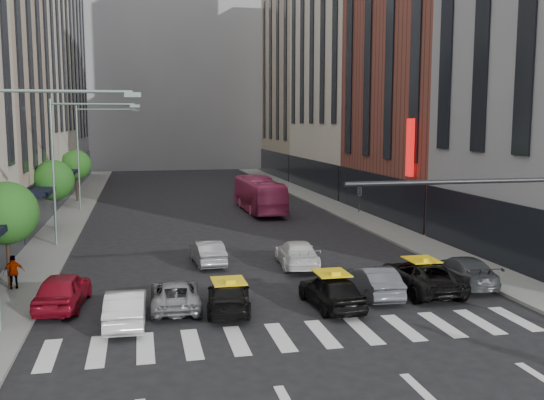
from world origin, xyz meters
TOP-DOWN VIEW (x-y plane):
  - ground at (0.00, 0.00)m, footprint 160.00×160.00m
  - sidewalk_left at (-11.50, 30.00)m, footprint 3.00×96.00m
  - sidewalk_right at (11.50, 30.00)m, footprint 3.00×96.00m
  - building_left_c at (-17.00, 46.00)m, footprint 8.00×20.00m
  - building_left_d at (-17.00, 65.00)m, footprint 8.00×18.00m
  - building_right_b at (17.00, 27.00)m, footprint 8.00×18.00m
  - building_right_c at (17.00, 46.00)m, footprint 8.00×20.00m
  - building_right_d at (17.00, 65.00)m, footprint 8.00×18.00m
  - building_far at (0.00, 85.00)m, footprint 30.00×10.00m
  - tree_near at (-11.80, 10.00)m, footprint 2.88×2.88m
  - tree_mid at (-11.80, 26.00)m, footprint 2.88×2.88m
  - tree_far at (-11.80, 42.00)m, footprint 2.88×2.88m
  - streetlamp_near at (-10.04, 4.00)m, footprint 5.38×0.25m
  - streetlamp_mid at (-10.04, 20.00)m, footprint 5.38×0.25m
  - streetlamp_far at (-10.04, 36.00)m, footprint 5.38×0.25m
  - traffic_signal at (7.69, -1.00)m, footprint 10.10×0.20m
  - liberty_sign at (12.60, 20.00)m, footprint 0.30×0.70m
  - car_red at (-9.11, 6.89)m, footprint 2.25×4.64m
  - car_white_front at (-6.49, 4.12)m, footprint 1.61×4.24m
  - car_silver at (-4.50, 5.79)m, footprint 2.13×4.40m
  - taxi_left at (-2.38, 4.94)m, footprint 2.33×4.51m
  - taxi_center at (1.90, 4.47)m, footprint 2.06×4.44m
  - car_grey_mid at (4.30, 5.70)m, footprint 1.66×4.26m
  - taxi_right at (6.70, 5.96)m, footprint 2.55×5.34m
  - car_grey_curb at (9.14, 6.56)m, footprint 2.29×4.92m
  - car_row2_left at (-2.31, 13.40)m, footprint 1.73×4.23m
  - car_row2_right at (2.38, 11.96)m, footprint 2.40×4.98m
  - bus at (4.27, 32.02)m, footprint 2.71×10.77m
  - pedestrian_far at (-11.59, 9.90)m, footprint 0.98×0.57m

SIDE VIEW (x-z plane):
  - ground at x=0.00m, z-range 0.00..0.00m
  - sidewalk_left at x=-11.50m, z-range 0.00..0.15m
  - sidewalk_right at x=11.50m, z-range 0.00..0.15m
  - car_silver at x=-4.50m, z-range 0.00..1.21m
  - taxi_left at x=-2.38m, z-range 0.00..1.25m
  - car_row2_left at x=-2.31m, z-range 0.00..1.36m
  - car_white_front at x=-6.49m, z-range 0.00..1.38m
  - car_grey_mid at x=4.30m, z-range 0.00..1.38m
  - car_grey_curb at x=9.14m, z-range 0.00..1.39m
  - car_row2_right at x=2.38m, z-range 0.00..1.40m
  - taxi_right at x=6.70m, z-range 0.00..1.47m
  - taxi_center at x=1.90m, z-range 0.00..1.47m
  - car_red at x=-9.11m, z-range 0.00..1.53m
  - pedestrian_far at x=-11.59m, z-range 0.15..1.71m
  - bus at x=4.27m, z-range 0.00..2.99m
  - tree_near at x=-11.80m, z-range 1.18..6.13m
  - tree_mid at x=-11.80m, z-range 1.18..6.13m
  - tree_far at x=-11.80m, z-range 1.18..6.13m
  - traffic_signal at x=7.69m, z-range 1.47..7.47m
  - streetlamp_near at x=-10.04m, z-range 1.40..10.40m
  - streetlamp_mid at x=-10.04m, z-range 1.40..10.40m
  - streetlamp_far at x=-10.04m, z-range 1.40..10.40m
  - liberty_sign at x=12.60m, z-range 4.00..8.00m
  - building_right_b at x=17.00m, z-range 0.00..26.00m
  - building_right_d at x=17.00m, z-range 0.00..28.00m
  - building_left_d at x=-17.00m, z-range 0.00..30.00m
  - building_left_c at x=-17.00m, z-range 0.00..36.00m
  - building_far at x=0.00m, z-range 0.00..36.00m
  - building_right_c at x=17.00m, z-range 0.00..40.00m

